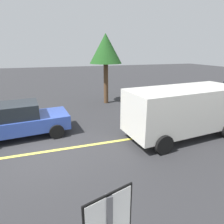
# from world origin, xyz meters

# --- Properties ---
(ground_plane) EXTENTS (80.00, 80.00, 0.00)m
(ground_plane) POSITION_xyz_m (0.00, 0.00, 0.00)
(ground_plane) COLOR #2D2D30
(lane_marking_centre) EXTENTS (28.00, 0.16, 0.01)m
(lane_marking_centre) POSITION_xyz_m (3.00, 0.00, 0.01)
(lane_marking_centre) COLOR #E0D14C
(white_van) EXTENTS (5.36, 2.65, 2.20)m
(white_van) POSITION_xyz_m (6.05, -0.35, 1.27)
(white_van) COLOR silver
(white_van) RESTS_ON ground_plane
(car_blue_approaching) EXTENTS (4.25, 2.34, 1.56)m
(car_blue_approaching) POSITION_xyz_m (-0.86, 1.82, 0.79)
(car_blue_approaching) COLOR #2D479E
(car_blue_approaching) RESTS_ON ground_plane
(tree_left_verge) EXTENTS (2.23, 2.23, 4.83)m
(tree_left_verge) POSITION_xyz_m (4.44, 6.16, 3.77)
(tree_left_verge) COLOR #513823
(tree_left_verge) RESTS_ON ground_plane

